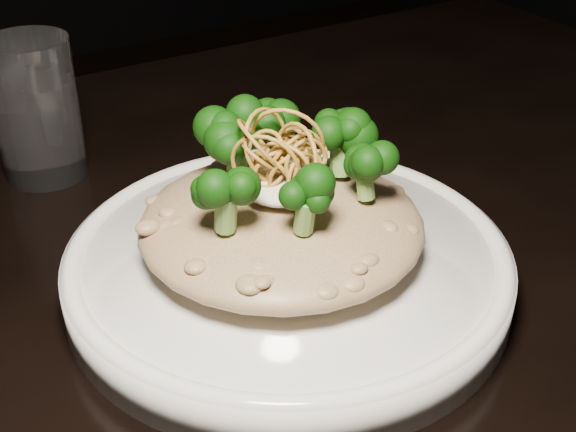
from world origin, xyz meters
The scene contains 7 objects.
table centered at (0.00, 0.00, 0.67)m, with size 1.10×0.80×0.75m.
plate centered at (-0.02, -0.03, 0.76)m, with size 0.28×0.28×0.03m, color white.
risotto centered at (-0.03, -0.03, 0.80)m, with size 0.18×0.18×0.04m, color brown.
broccoli centered at (-0.02, -0.03, 0.84)m, with size 0.14×0.14×0.05m, color black, non-canonical shape.
cheese centered at (-0.02, -0.03, 0.83)m, with size 0.06×0.06×0.02m, color white.
shallots centered at (-0.02, -0.03, 0.85)m, with size 0.06×0.06×0.04m, color #8F5F1E, non-canonical shape.
drinking_glass centered at (-0.11, 0.21, 0.81)m, with size 0.06×0.06×0.11m, color silver.
Camera 1 is at (-0.24, -0.39, 1.06)m, focal length 50.00 mm.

